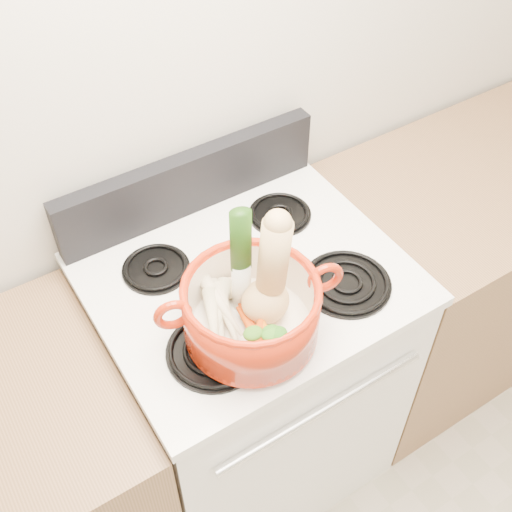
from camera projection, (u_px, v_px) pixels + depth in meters
wall_back at (172, 90)px, 1.57m from camera, size 3.50×0.02×2.60m
stove_body at (250, 380)px, 1.98m from camera, size 0.76×0.65×0.92m
cooktop at (248, 279)px, 1.64m from camera, size 0.78×0.67×0.03m
control_backsplash at (189, 183)px, 1.73m from camera, size 0.76×0.05×0.18m
oven_handle at (323, 410)px, 1.55m from camera, size 0.60×0.02×0.02m
counter_right at (494, 249)px, 2.38m from camera, size 1.36×0.65×0.90m
burner_front_left at (215, 350)px, 1.46m from camera, size 0.22×0.22×0.02m
burner_front_right at (347, 282)px, 1.60m from camera, size 0.22×0.22×0.02m
burner_back_left at (156, 268)px, 1.63m from camera, size 0.17×0.17×0.02m
burner_back_right at (280, 213)px, 1.77m from camera, size 0.17×0.17×0.02m
dutch_oven at (251, 311)px, 1.43m from camera, size 0.38×0.38×0.15m
pot_handle_left at (173, 315)px, 1.35m from camera, size 0.09×0.04×0.09m
pot_handle_right at (325, 278)px, 1.43m from camera, size 0.09×0.04×0.09m
squash at (266, 274)px, 1.37m from camera, size 0.15×0.13×0.29m
leek at (241, 260)px, 1.38m from camera, size 0.06×0.07×0.31m
ginger at (234, 288)px, 1.50m from camera, size 0.09×0.07×0.04m
parsnip_0 at (218, 321)px, 1.44m from camera, size 0.12×0.21×0.06m
parsnip_1 at (218, 315)px, 1.44m from camera, size 0.15×0.17×0.06m
parsnip_2 at (227, 315)px, 1.43m from camera, size 0.08×0.18×0.05m
parsnip_3 at (213, 322)px, 1.41m from camera, size 0.11×0.17×0.05m
parsnip_4 at (220, 302)px, 1.44m from camera, size 0.04×0.19×0.05m
carrot_0 at (254, 332)px, 1.42m from camera, size 0.06×0.18×0.05m
carrot_1 at (253, 334)px, 1.41m from camera, size 0.04×0.16×0.05m
carrot_2 at (265, 332)px, 1.40m from camera, size 0.07×0.18×0.05m
carrot_3 at (259, 329)px, 1.40m from camera, size 0.12×0.13×0.04m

